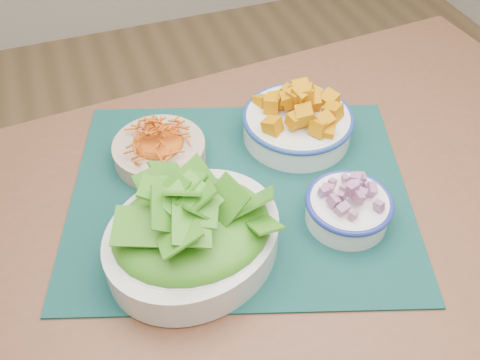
# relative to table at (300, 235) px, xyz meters

# --- Properties ---
(table) EXTENTS (1.36, 0.96, 0.75)m
(table) POSITION_rel_table_xyz_m (0.00, 0.00, 0.00)
(table) COLOR brown
(table) RESTS_ON ground
(placemat) EXTENTS (0.72, 0.65, 0.00)m
(placemat) POSITION_rel_table_xyz_m (-0.10, 0.06, 0.09)
(placemat) COLOR #092B28
(placemat) RESTS_ON table
(carrot_bowl) EXTENTS (0.20, 0.20, 0.07)m
(carrot_bowl) POSITION_rel_table_xyz_m (-0.21, 0.19, 0.12)
(carrot_bowl) COLOR #C4AD91
(carrot_bowl) RESTS_ON placemat
(squash_bowl) EXTENTS (0.22, 0.22, 0.10)m
(squash_bowl) POSITION_rel_table_xyz_m (0.06, 0.17, 0.14)
(squash_bowl) COLOR white
(squash_bowl) RESTS_ON placemat
(lettuce_bowl) EXTENTS (0.36, 0.33, 0.13)m
(lettuce_bowl) POSITION_rel_table_xyz_m (-0.21, -0.04, 0.16)
(lettuce_bowl) COLOR silver
(lettuce_bowl) RESTS_ON placemat
(onion_bowl) EXTENTS (0.15, 0.15, 0.07)m
(onion_bowl) POSITION_rel_table_xyz_m (0.05, -0.06, 0.13)
(onion_bowl) COLOR white
(onion_bowl) RESTS_ON placemat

